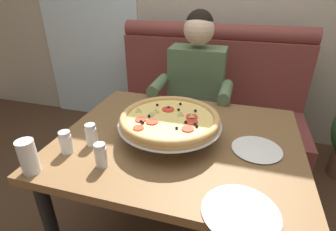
% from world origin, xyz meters
% --- Properties ---
extents(booth_bench, '(1.58, 0.78, 1.13)m').
position_xyz_m(booth_bench, '(0.00, 0.94, 0.40)').
color(booth_bench, brown).
rests_on(booth_bench, ground_plane).
extents(dining_table, '(1.15, 0.95, 0.75)m').
position_xyz_m(dining_table, '(0.00, 0.00, 0.66)').
color(dining_table, brown).
rests_on(dining_table, ground_plane).
extents(diner_main, '(0.54, 0.64, 1.27)m').
position_xyz_m(diner_main, '(-0.06, 0.68, 0.71)').
color(diner_main, '#2D3342').
rests_on(diner_main, ground_plane).
extents(pizza, '(0.49, 0.49, 0.14)m').
position_xyz_m(pizza, '(-0.04, -0.02, 0.86)').
color(pizza, silver).
rests_on(pizza, dining_table).
extents(shaker_oregano, '(0.05, 0.05, 0.11)m').
position_xyz_m(shaker_oregano, '(-0.37, -0.17, 0.80)').
color(shaker_oregano, white).
rests_on(shaker_oregano, dining_table).
extents(shaker_pepper_flakes, '(0.05, 0.05, 0.10)m').
position_xyz_m(shaker_pepper_flakes, '(-0.45, -0.26, 0.80)').
color(shaker_pepper_flakes, white).
rests_on(shaker_pepper_flakes, dining_table).
extents(shaker_parmesan, '(0.05, 0.05, 0.11)m').
position_xyz_m(shaker_parmesan, '(-0.25, -0.31, 0.80)').
color(shaker_parmesan, white).
rests_on(shaker_parmesan, dining_table).
extents(plate_near_left, '(0.22, 0.22, 0.02)m').
position_xyz_m(plate_near_left, '(0.36, -0.01, 0.76)').
color(plate_near_left, white).
rests_on(plate_near_left, dining_table).
extents(plate_near_right, '(0.26, 0.26, 0.02)m').
position_xyz_m(plate_near_right, '(0.31, -0.40, 0.76)').
color(plate_near_right, white).
rests_on(plate_near_right, dining_table).
extents(drinking_glass, '(0.07, 0.07, 0.14)m').
position_xyz_m(drinking_glass, '(-0.50, -0.42, 0.82)').
color(drinking_glass, silver).
rests_on(drinking_glass, dining_table).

